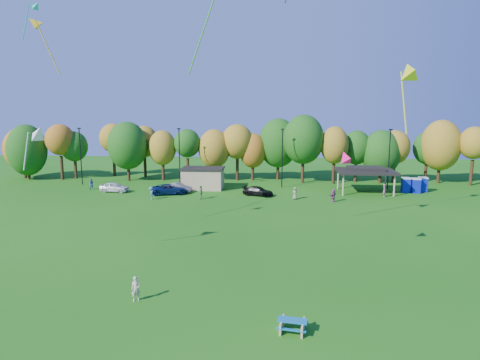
# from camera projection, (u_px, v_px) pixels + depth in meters

# --- Properties ---
(ground) EXTENTS (160.00, 160.00, 0.00)m
(ground) POSITION_uv_depth(u_px,v_px,m) (259.00, 303.00, 27.14)
(ground) COLOR #19600F
(ground) RESTS_ON ground
(tree_line) EXTENTS (93.57, 10.55, 11.15)m
(tree_line) POSITION_uv_depth(u_px,v_px,m) (264.00, 146.00, 70.94)
(tree_line) COLOR black
(tree_line) RESTS_ON ground
(lamp_posts) EXTENTS (64.50, 0.25, 9.09)m
(lamp_posts) POSITION_uv_depth(u_px,v_px,m) (282.00, 156.00, 65.45)
(lamp_posts) COLOR black
(lamp_posts) RESTS_ON ground
(utility_building) EXTENTS (6.30, 4.30, 3.25)m
(utility_building) POSITION_uv_depth(u_px,v_px,m) (203.00, 178.00, 65.00)
(utility_building) COLOR tan
(utility_building) RESTS_ON ground
(pavilion) EXTENTS (8.20, 6.20, 3.77)m
(pavilion) POSITION_uv_depth(u_px,v_px,m) (366.00, 171.00, 61.82)
(pavilion) COLOR tan
(pavilion) RESTS_ON ground
(porta_potties) EXTENTS (3.75, 2.11, 2.18)m
(porta_potties) POSITION_uv_depth(u_px,v_px,m) (415.00, 185.00, 62.27)
(porta_potties) COLOR #0D1DB3
(porta_potties) RESTS_ON ground
(picnic_table) EXTENTS (1.83, 1.60, 0.70)m
(picnic_table) POSITION_uv_depth(u_px,v_px,m) (292.00, 325.00, 23.64)
(picnic_table) COLOR tan
(picnic_table) RESTS_ON ground
(kite_flyer) EXTENTS (0.70, 0.60, 1.63)m
(kite_flyer) POSITION_uv_depth(u_px,v_px,m) (136.00, 289.00, 27.34)
(kite_flyer) COLOR beige
(kite_flyer) RESTS_ON ground
(car_a) EXTENTS (4.41, 2.12, 1.45)m
(car_a) POSITION_uv_depth(u_px,v_px,m) (114.00, 187.00, 62.62)
(car_a) COLOR silver
(car_a) RESTS_ON ground
(car_b) EXTENTS (4.31, 2.48, 1.34)m
(car_b) POSITION_uv_depth(u_px,v_px,m) (178.00, 188.00, 62.45)
(car_b) COLOR gray
(car_b) RESTS_ON ground
(car_c) EXTENTS (5.70, 3.74, 1.46)m
(car_c) POSITION_uv_depth(u_px,v_px,m) (169.00, 189.00, 60.97)
(car_c) COLOR #0D2150
(car_c) RESTS_ON ground
(car_d) EXTENTS (4.73, 3.15, 1.27)m
(car_d) POSITION_uv_depth(u_px,v_px,m) (258.00, 191.00, 60.07)
(car_d) COLOR black
(car_d) RESTS_ON ground
(far_person_0) EXTENTS (1.43, 1.55, 1.73)m
(far_person_0) POSITION_uv_depth(u_px,v_px,m) (333.00, 195.00, 56.02)
(far_person_0) COLOR #A34480
(far_person_0) RESTS_ON ground
(far_person_1) EXTENTS (0.90, 0.76, 1.65)m
(far_person_1) POSITION_uv_depth(u_px,v_px,m) (92.00, 184.00, 64.38)
(far_person_1) COLOR #436595
(far_person_1) RESTS_ON ground
(far_person_2) EXTENTS (0.61, 0.76, 1.81)m
(far_person_2) POSITION_uv_depth(u_px,v_px,m) (384.00, 190.00, 59.17)
(far_person_2) COLOR #AC5187
(far_person_2) RESTS_ON ground
(far_person_3) EXTENTS (0.91, 0.69, 1.69)m
(far_person_3) POSITION_uv_depth(u_px,v_px,m) (295.00, 193.00, 57.59)
(far_person_3) COLOR #758158
(far_person_3) RESTS_ON ground
(far_person_4) EXTENTS (0.57, 1.13, 1.85)m
(far_person_4) POSITION_uv_depth(u_px,v_px,m) (201.00, 192.00, 57.78)
(far_person_4) COLOR #5C8853
(far_person_4) RESTS_ON ground
(far_person_5) EXTENTS (0.79, 1.20, 1.74)m
(far_person_5) POSITION_uv_depth(u_px,v_px,m) (151.00, 193.00, 57.48)
(far_person_5) COLOR #4B71A6
(far_person_5) RESTS_ON ground
(kite_1) EXTENTS (1.70, 3.46, 5.59)m
(kite_1) POSITION_uv_depth(u_px,v_px,m) (409.00, 71.00, 30.70)
(kite_1) COLOR yellow
(kite_2) EXTENTS (1.53, 1.70, 1.37)m
(kite_2) POSITION_uv_depth(u_px,v_px,m) (345.00, 157.00, 32.85)
(kite_2) COLOR #FD0E74
(kite_3) EXTENTS (2.25, 1.75, 3.54)m
(kite_3) POSITION_uv_depth(u_px,v_px,m) (38.00, 133.00, 31.31)
(kite_3) COLOR silver
(kite_10) EXTENTS (2.59, 1.26, 4.32)m
(kite_10) POSITION_uv_depth(u_px,v_px,m) (36.00, 6.00, 47.60)
(kite_10) COLOR #0DC99F
(kite_11) EXTENTS (3.21, 1.58, 5.39)m
(kite_11) POSITION_uv_depth(u_px,v_px,m) (34.00, 23.00, 38.43)
(kite_11) COLOR gold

